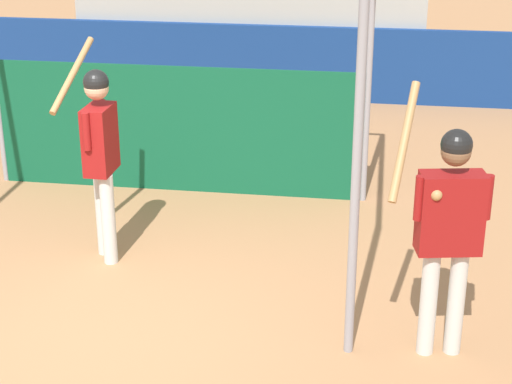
# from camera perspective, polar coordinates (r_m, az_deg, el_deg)

# --- Properties ---
(ground_plane) EXTENTS (60.00, 60.00, 0.00)m
(ground_plane) POSITION_cam_1_polar(r_m,az_deg,el_deg) (7.00, -10.33, -9.46)
(ground_plane) COLOR #A8754C
(outfield_wall) EXTENTS (24.00, 0.12, 1.13)m
(outfield_wall) POSITION_cam_1_polar(r_m,az_deg,el_deg) (13.31, -0.69, 8.70)
(outfield_wall) COLOR navy
(outfield_wall) RESTS_ON ground
(bleacher_section) EXTENTS (5.40, 2.40, 2.41)m
(bleacher_section) POSITION_cam_1_polar(r_m,az_deg,el_deg) (14.41, 0.12, 12.28)
(bleacher_section) COLOR #9E9E99
(bleacher_section) RESTS_ON ground
(batting_cage) EXTENTS (4.22, 3.17, 3.08)m
(batting_cage) POSITION_cam_1_polar(r_m,az_deg,el_deg) (8.94, -6.12, 6.44)
(batting_cage) COLOR gray
(batting_cage) RESTS_ON ground
(player_batter) EXTENTS (0.54, 0.88, 1.98)m
(player_batter) POSITION_cam_1_polar(r_m,az_deg,el_deg) (7.85, -10.37, 2.98)
(player_batter) COLOR silver
(player_batter) RESTS_ON ground
(player_waiting) EXTENTS (0.75, 0.55, 2.08)m
(player_waiting) POSITION_cam_1_polar(r_m,az_deg,el_deg) (6.34, 12.69, -1.97)
(player_waiting) COLOR silver
(player_waiting) RESTS_ON ground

